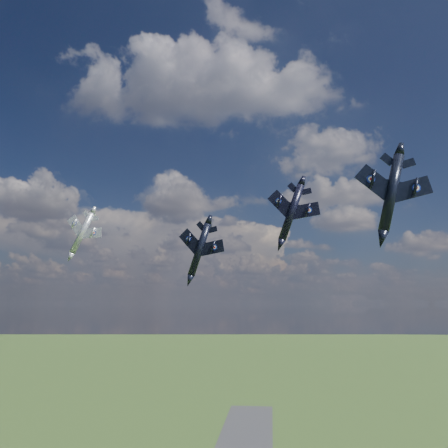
# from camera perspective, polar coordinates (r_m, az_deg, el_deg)

# --- Properties ---
(jet_lead_navy) EXTENTS (12.48, 14.90, 5.59)m
(jet_lead_navy) POSITION_cam_1_polar(r_m,az_deg,el_deg) (75.77, -3.21, -3.31)
(jet_lead_navy) COLOR black
(jet_right_navy) EXTENTS (11.05, 14.38, 5.27)m
(jet_right_navy) POSITION_cam_1_polar(r_m,az_deg,el_deg) (58.78, 21.02, 3.84)
(jet_right_navy) COLOR black
(jet_high_navy) EXTENTS (14.34, 17.58, 7.01)m
(jet_high_navy) POSITION_cam_1_polar(r_m,az_deg,el_deg) (86.54, 8.81, 1.54)
(jet_high_navy) COLOR black
(jet_left_silver) EXTENTS (10.54, 13.65, 6.39)m
(jet_left_silver) POSITION_cam_1_polar(r_m,az_deg,el_deg) (97.07, -18.04, -1.11)
(jet_left_silver) COLOR #909399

